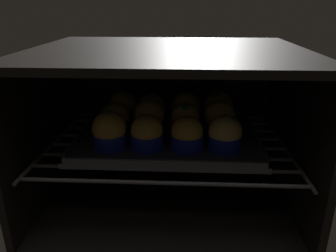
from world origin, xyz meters
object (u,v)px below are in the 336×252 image
object	(u,v)px
baking_tray	(168,136)
muffin_row0_col1	(147,133)
muffin_row1_col0	(115,120)
muffin_row0_col2	(187,135)
muffin_row2_col1	(152,110)
muffin_row0_col3	(225,135)
muffin_row2_col3	(219,108)
muffin_row2_col0	(123,108)
muffin_row2_col2	(186,110)
muffin_row1_col1	(149,118)
muffin_row1_col2	(185,120)
muffin_row1_col3	(219,119)
muffin_row0_col0	(109,131)

from	to	relation	value
baking_tray	muffin_row0_col1	world-z (taller)	muffin_row0_col1
muffin_row0_col1	muffin_row1_col0	xyz separation A→B (cm)	(-8.61, 8.58, -0.15)
muffin_row0_col2	muffin_row2_col1	world-z (taller)	muffin_row2_col1
muffin_row0_col3	muffin_row2_col3	xyz separation A→B (cm)	(0.17, 16.60, 0.55)
baking_tray	muffin_row2_col0	xyz separation A→B (cm)	(-12.22, 8.39, 4.14)
muffin_row1_col0	muffin_row2_col2	bearing A→B (deg)	24.25
muffin_row2_col3	muffin_row1_col1	bearing A→B (deg)	-154.70
muffin_row0_col3	muffin_row1_col2	size ratio (longest dim) A/B	0.98
muffin_row1_col2	muffin_row0_col3	bearing A→B (deg)	-43.44
muffin_row0_col3	muffin_row1_col3	distance (cm)	8.34
baking_tray	muffin_row2_col1	xyz separation A→B (cm)	(-4.54, 8.11, 3.88)
baking_tray	muffin_row2_col3	distance (cm)	15.84
muffin_row1_col1	muffin_row1_col2	bearing A→B (deg)	-3.28
muffin_row1_col3	muffin_row2_col3	xyz separation A→B (cm)	(0.58, 8.28, 0.07)
muffin_row0_col0	muffin_row2_col2	bearing A→B (deg)	45.40
muffin_row2_col3	muffin_row2_col0	bearing A→B (deg)	-179.89
muffin_row1_col0	muffin_row2_col1	distance (cm)	11.31
muffin_row1_col0	muffin_row2_col1	size ratio (longest dim) A/B	0.93
muffin_row0_col1	muffin_row1_col3	xyz separation A→B (cm)	(16.15, 8.47, 0.48)
muffin_row0_col2	muffin_row1_col2	world-z (taller)	muffin_row1_col2
muffin_row0_col1	muffin_row1_col2	distance (cm)	11.50
muffin_row0_col3	muffin_row0_col0	bearing A→B (deg)	-178.92
muffin_row0_col0	muffin_row1_col3	world-z (taller)	muffin_row0_col0
muffin_row0_col3	muffin_row1_col2	distance (cm)	11.62
muffin_row1_col3	muffin_row2_col3	bearing A→B (deg)	86.01
muffin_row0_col2	muffin_row0_col1	bearing A→B (deg)	179.27
muffin_row0_col1	baking_tray	bearing A→B (deg)	63.91
muffin_row1_col1	muffin_row2_col0	world-z (taller)	muffin_row1_col1
muffin_row1_col1	muffin_row2_col1	bearing A→B (deg)	90.14
muffin_row0_col2	muffin_row2_col2	bearing A→B (deg)	91.11
baking_tray	muffin_row0_col0	world-z (taller)	muffin_row0_col0
baking_tray	muffin_row1_col3	xyz separation A→B (cm)	(12.08, 0.16, 4.36)
muffin_row0_col0	muffin_row0_col2	world-z (taller)	muffin_row0_col0
muffin_row2_col0	muffin_row2_col2	size ratio (longest dim) A/B	1.03
muffin_row1_col2	muffin_row2_col3	distance (cm)	12.18
muffin_row1_col1	muffin_row0_col2	bearing A→B (deg)	-44.16
muffin_row1_col2	muffin_row2_col3	size ratio (longest dim) A/B	0.88
baking_tray	muffin_row1_col0	size ratio (longest dim) A/B	5.61
muffin_row1_col1	muffin_row1_col3	distance (cm)	16.59
muffin_row2_col1	muffin_row2_col2	xyz separation A→B (cm)	(8.70, -0.25, 0.29)
muffin_row0_col0	muffin_row1_col0	bearing A→B (deg)	93.76
muffin_row0_col0	muffin_row1_col1	size ratio (longest dim) A/B	0.99
muffin_row1_col0	muffin_row2_col3	size ratio (longest dim) A/B	0.83
muffin_row0_col2	muffin_row1_col2	distance (cm)	8.26
muffin_row1_col3	muffin_row1_col2	bearing A→B (deg)	-177.63
baking_tray	muffin_row2_col2	size ratio (longest dim) A/B	5.09
muffin_row2_col2	muffin_row2_col0	bearing A→B (deg)	178.17
muffin_row1_col1	muffin_row2_col1	xyz separation A→B (cm)	(-0.02, 7.80, -0.41)
muffin_row1_col3	muffin_row1_col0	bearing A→B (deg)	179.73
muffin_row2_col1	muffin_row2_col0	bearing A→B (deg)	177.97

